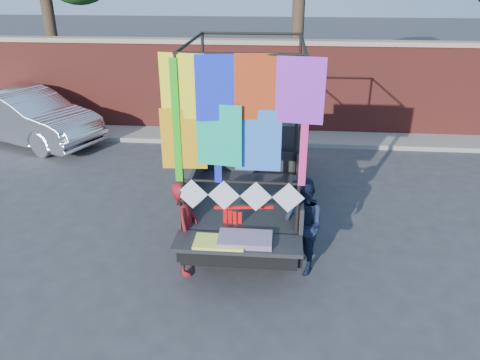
# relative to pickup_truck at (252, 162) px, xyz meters

# --- Properties ---
(ground) EXTENTS (90.00, 90.00, 0.00)m
(ground) POSITION_rel_pickup_truck_xyz_m (-0.05, -2.46, -0.85)
(ground) COLOR #38383A
(ground) RESTS_ON ground
(brick_wall) EXTENTS (30.00, 0.45, 2.61)m
(brick_wall) POSITION_rel_pickup_truck_xyz_m (-0.05, 4.54, 0.47)
(brick_wall) COLOR maroon
(brick_wall) RESTS_ON ground
(curb) EXTENTS (30.00, 1.20, 0.12)m
(curb) POSITION_rel_pickup_truck_xyz_m (-0.05, 3.84, -0.79)
(curb) COLOR gray
(curb) RESTS_ON ground
(pickup_truck) EXTENTS (2.14, 5.37, 3.38)m
(pickup_truck) POSITION_rel_pickup_truck_xyz_m (0.00, 0.00, 0.00)
(pickup_truck) COLOR black
(pickup_truck) RESTS_ON ground
(sedan) EXTENTS (4.63, 3.12, 1.44)m
(sedan) POSITION_rel_pickup_truck_xyz_m (-6.30, 3.07, -0.13)
(sedan) COLOR silver
(sedan) RESTS_ON ground
(woman) EXTENTS (0.40, 0.58, 1.53)m
(woman) POSITION_rel_pickup_truck_xyz_m (-0.84, -2.54, -0.09)
(woman) COLOR maroon
(woman) RESTS_ON ground
(man) EXTENTS (0.90, 0.95, 1.55)m
(man) POSITION_rel_pickup_truck_xyz_m (0.92, -2.37, -0.08)
(man) COLOR #161F38
(man) RESTS_ON ground
(streamer_bundle) EXTENTS (0.88, 0.13, 0.61)m
(streamer_bundle) POSITION_rel_pickup_truck_xyz_m (-0.06, -2.46, 0.08)
(streamer_bundle) COLOR #FF0D0E
(streamer_bundle) RESTS_ON ground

